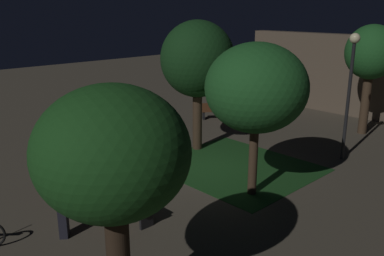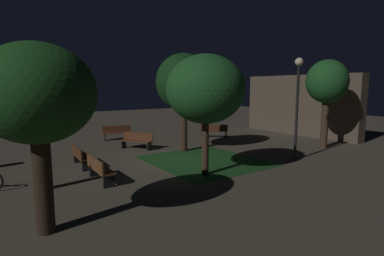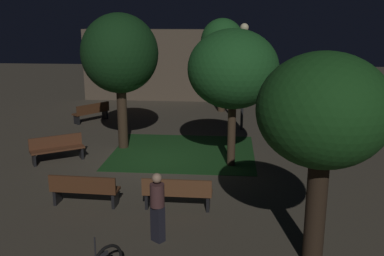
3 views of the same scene
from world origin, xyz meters
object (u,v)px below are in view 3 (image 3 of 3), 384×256
Objects in this scene: tree_back_right at (233,70)px; tree_back_left at (323,113)px; lamp_post_path_center at (243,59)px; tree_lawn_side at (120,54)px; bench_back_row at (57,148)px; tree_right_canopy at (222,43)px; bench_by_lamp at (92,112)px; bench_path_side at (84,189)px; bench_near_trees at (177,192)px; pedestrian at (157,206)px.

tree_back_left is at bearing -73.98° from tree_back_right.
tree_back_right is at bearing -95.51° from lamp_post_path_center.
tree_back_left is at bearing -83.48° from lamp_post_path_center.
lamp_post_path_center is (4.57, 3.09, -0.42)m from tree_lawn_side.
tree_back_right is at bearing 1.01° from bench_back_row.
tree_right_canopy is 1.12× the size of tree_back_left.
tree_back_left is (8.28, -11.52, 2.65)m from bench_by_lamp.
bench_by_lamp is at bearing 125.71° from tree_back_left.
bench_path_side is at bearing -58.60° from bench_back_row.
bench_back_row is 0.39× the size of tree_back_right.
lamp_post_path_center is at bearing 62.81° from bench_path_side.
bench_back_row is (-2.14, 3.51, 0.00)m from bench_path_side.
bench_near_trees is 1.05× the size of bench_by_lamp.
tree_lawn_side reaches higher than bench_path_side.
bench_near_trees is 0.39× the size of lamp_post_path_center.
tree_lawn_side is (1.89, 1.80, 3.06)m from bench_back_row.
pedestrian is (4.38, -5.17, 0.37)m from bench_back_row.
tree_right_canopy is 14.59m from tree_back_left.
tree_lawn_side is at bearing 127.56° from tree_back_left.
tree_right_canopy reaches higher than bench_path_side.
tree_right_canopy reaches higher than bench_by_lamp.
tree_back_right is at bearing -40.70° from bench_by_lamp.
tree_lawn_side is 7.88m from pedestrian.
tree_right_canopy is at bearing 74.74° from bench_path_side.
pedestrian is at bearing -70.32° from tree_lawn_side.
tree_back_right is (3.85, 3.62, 2.75)m from bench_path_side.
pedestrian is (-2.08, -10.06, -2.27)m from lamp_post_path_center.
bench_path_side is 5.96m from tree_back_right.
bench_back_row is 6.79m from pedestrian.
bench_back_row is 4.02m from tree_lawn_side.
bench_path_side is 13.01m from tree_right_canopy.
tree_right_canopy is at bearing 98.68° from tree_back_left.
bench_path_side is 6.13m from tree_lawn_side.
tree_right_canopy is at bearing 93.50° from tree_back_right.
bench_near_trees and bench_by_lamp have the same top height.
bench_by_lamp is at bearing 121.98° from tree_lawn_side.
bench_near_trees is 12.61m from tree_right_canopy.
bench_path_side is 4.12m from bench_back_row.
bench_back_row is at bearing -84.03° from bench_by_lamp.
pedestrian is at bearing -65.55° from bench_by_lamp.
lamp_post_path_center is (7.07, -0.90, 2.64)m from bench_by_lamp.
tree_back_right is (-1.68, 5.84, 0.10)m from tree_back_left.
bench_path_side is at bearing -87.21° from tree_lawn_side.
bench_back_row is at bearing 142.71° from bench_near_trees.
tree_back_right reaches higher than bench_by_lamp.
tree_back_right is at bearing 43.19° from bench_path_side.
tree_back_right is at bearing -22.35° from tree_lawn_side.
tree_back_left reaches higher than bench_near_trees.
bench_back_row is 0.41× the size of tree_back_left.
tree_right_canopy is (6.08, 2.90, 3.06)m from bench_by_lamp.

